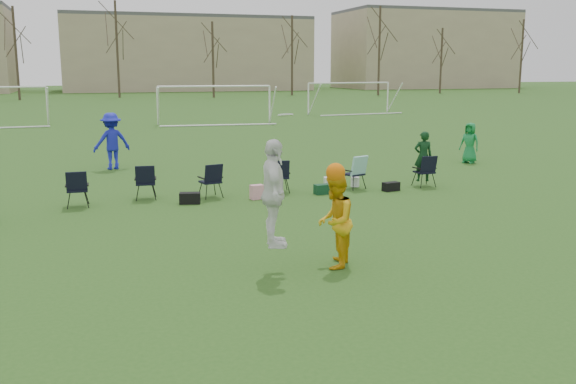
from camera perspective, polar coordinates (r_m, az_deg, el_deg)
name	(u,v)px	position (r m, az deg, el deg)	size (l,w,h in m)	color
ground	(348,284)	(10.98, 5.40, -8.16)	(260.00, 260.00, 0.00)	#285319
fielder_blue	(112,141)	(23.79, -15.41, 4.38)	(1.31, 0.75, 2.02)	#181EB5
fielder_green_far	(470,143)	(25.47, 15.85, 4.23)	(0.75, 0.49, 1.54)	#167D3B
center_contest	(305,207)	(11.36, 1.52, -1.30)	(1.99, 1.18, 2.83)	white
sideline_setup	(280,176)	(18.53, -0.70, 1.42)	(10.75, 1.53, 1.69)	black
goal_mid	(215,94)	(42.35, -6.55, 8.67)	(7.40, 0.63, 2.46)	white
goal_right	(349,89)	(51.63, 5.48, 9.10)	(7.35, 1.14, 2.46)	white
tree_line	(120,55)	(79.51, -14.68, 11.73)	(110.28, 3.28, 11.40)	#382B21
building_row	(153,52)	(106.11, -11.90, 12.07)	(126.00, 16.00, 13.00)	tan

